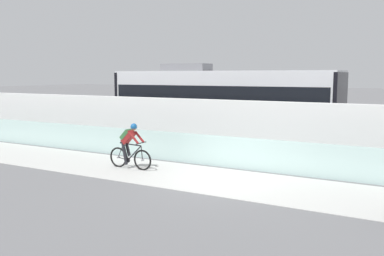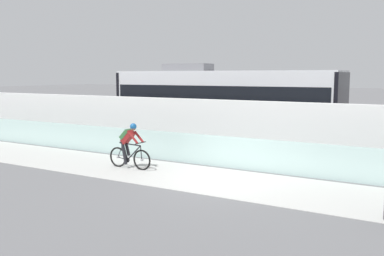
% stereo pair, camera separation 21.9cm
% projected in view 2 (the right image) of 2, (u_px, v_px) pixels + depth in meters
% --- Properties ---
extents(ground_plane, '(200.00, 200.00, 0.00)m').
position_uv_depth(ground_plane, '(220.00, 181.00, 13.03)').
color(ground_plane, slate).
extents(bike_path_deck, '(32.00, 3.20, 0.01)m').
position_uv_depth(bike_path_deck, '(220.00, 181.00, 13.03)').
color(bike_path_deck, beige).
rests_on(bike_path_deck, ground).
extents(glass_parapet, '(32.00, 0.05, 1.12)m').
position_uv_depth(glass_parapet, '(244.00, 154.00, 14.55)').
color(glass_parapet, silver).
rests_on(glass_parapet, ground).
extents(concrete_barrier_wall, '(32.00, 0.36, 2.27)m').
position_uv_depth(concrete_barrier_wall, '(262.00, 131.00, 16.03)').
color(concrete_barrier_wall, white).
rests_on(concrete_barrier_wall, ground).
extents(tram_rail_near, '(32.00, 0.08, 0.01)m').
position_uv_depth(tram_rail_near, '(282.00, 150.00, 18.31)').
color(tram_rail_near, '#595654').
rests_on(tram_rail_near, ground).
extents(tram_rail_far, '(32.00, 0.08, 0.01)m').
position_uv_depth(tram_rail_far, '(292.00, 146.00, 19.54)').
color(tram_rail_far, '#595654').
rests_on(tram_rail_far, ground).
extents(tram, '(11.06, 2.54, 3.81)m').
position_uv_depth(tram, '(223.00, 103.00, 20.27)').
color(tram, silver).
rests_on(tram, ground).
extents(cyclist_on_bike, '(1.77, 0.58, 1.61)m').
position_uv_depth(cyclist_on_bike, '(129.00, 146.00, 14.66)').
color(cyclist_on_bike, black).
rests_on(cyclist_on_bike, ground).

